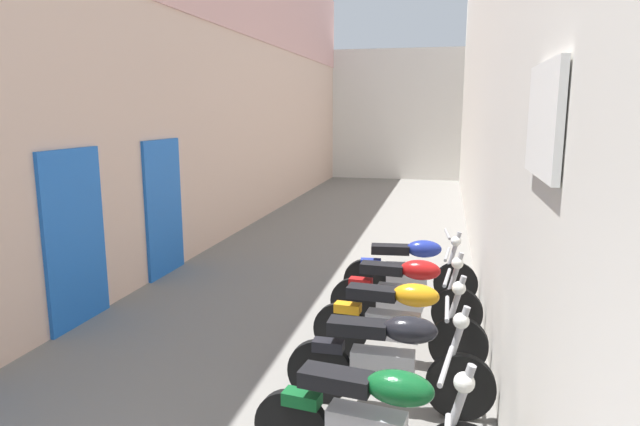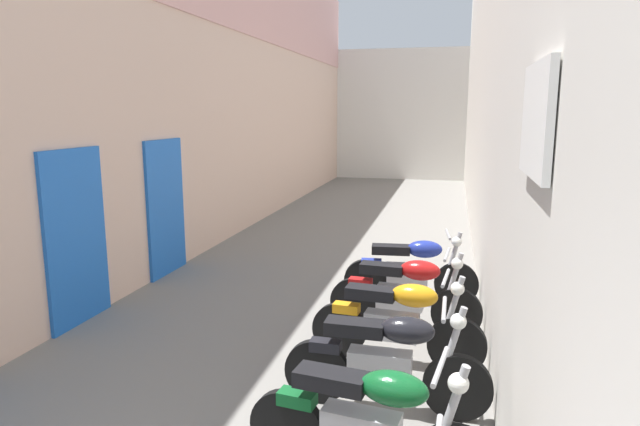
% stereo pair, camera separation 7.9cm
% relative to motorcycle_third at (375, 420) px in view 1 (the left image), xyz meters
% --- Properties ---
extents(ground_plane, '(37.42, 37.42, 0.00)m').
position_rel_motorcycle_third_xyz_m(ground_plane, '(-1.55, 5.32, -0.50)').
color(ground_plane, slate).
extents(building_left, '(0.45, 21.42, 7.67)m').
position_rel_motorcycle_third_xyz_m(building_left, '(-4.23, 7.27, 3.36)').
color(building_left, beige).
rests_on(building_left, ground).
extents(building_right, '(0.45, 21.42, 7.23)m').
position_rel_motorcycle_third_xyz_m(building_right, '(1.14, 7.32, 3.12)').
color(building_right, beige).
rests_on(building_right, ground).
extents(building_far_end, '(7.98, 2.00, 4.98)m').
position_rel_motorcycle_third_xyz_m(building_far_end, '(-1.55, 19.04, 1.99)').
color(building_far_end, silver).
rests_on(building_far_end, ground).
extents(motorcycle_third, '(1.84, 0.58, 1.04)m').
position_rel_motorcycle_third_xyz_m(motorcycle_third, '(0.00, 0.00, 0.00)').
color(motorcycle_third, black).
rests_on(motorcycle_third, ground).
extents(motorcycle_fourth, '(1.85, 0.58, 1.04)m').
position_rel_motorcycle_third_xyz_m(motorcycle_fourth, '(0.00, 1.02, 0.00)').
color(motorcycle_fourth, black).
rests_on(motorcycle_fourth, ground).
extents(motorcycle_fifth, '(1.85, 0.58, 1.04)m').
position_rel_motorcycle_third_xyz_m(motorcycle_fifth, '(0.00, 1.96, 0.00)').
color(motorcycle_fifth, black).
rests_on(motorcycle_fifth, ground).
extents(motorcycle_sixth, '(1.85, 0.58, 1.04)m').
position_rel_motorcycle_third_xyz_m(motorcycle_sixth, '(0.00, 2.88, 0.00)').
color(motorcycle_sixth, black).
rests_on(motorcycle_sixth, ground).
extents(motorcycle_seventh, '(1.85, 0.58, 1.04)m').
position_rel_motorcycle_third_xyz_m(motorcycle_seventh, '(0.00, 3.89, 0.00)').
color(motorcycle_seventh, black).
rests_on(motorcycle_seventh, ground).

